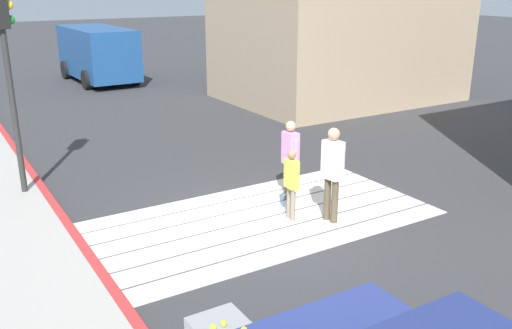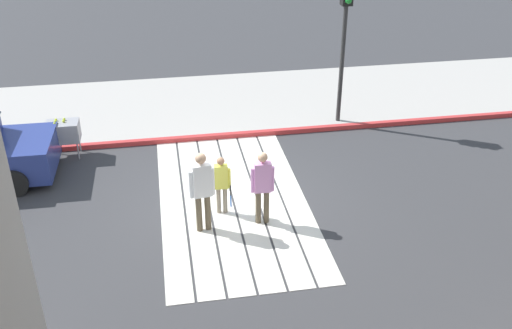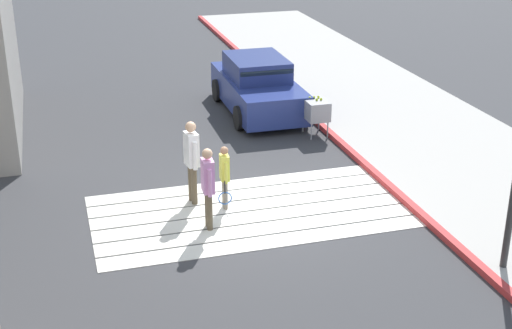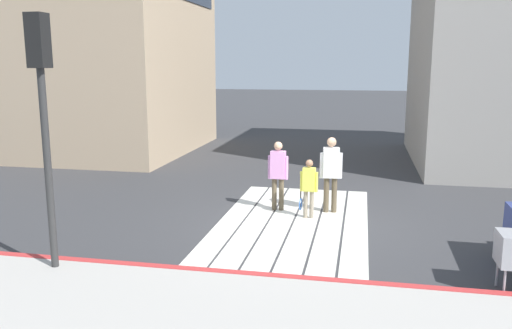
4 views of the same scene
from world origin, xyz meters
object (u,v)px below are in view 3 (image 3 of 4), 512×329
Objects in this scene: pedestrian_adult_lead at (208,183)px; pedestrian_child_with_racket at (225,174)px; car_parked_near_curb at (258,87)px; tennis_ball_cart at (316,109)px; pedestrian_adult_trailing at (192,156)px.

pedestrian_child_with_racket is at bearing -123.43° from pedestrian_adult_lead.
car_parked_near_curb is 3.18× the size of pedestrian_child_with_racket.
car_parked_near_curb is 4.24× the size of tennis_ball_cart.
car_parked_near_curb is at bearing -118.91° from pedestrian_adult_trailing.
pedestrian_adult_trailing is at bearing -38.41° from pedestrian_child_with_racket.
pedestrian_adult_trailing is at bearing 39.04° from tennis_ball_cart.
pedestrian_adult_trailing reaches higher than car_parked_near_curb.
pedestrian_adult_lead is (2.95, 6.70, 0.24)m from car_parked_near_curb.
car_parked_near_curb is at bearing -113.78° from pedestrian_adult_lead.
tennis_ball_cart is 5.05m from pedestrian_adult_trailing.
car_parked_near_curb is 6.40m from pedestrian_child_with_racket.
pedestrian_adult_lead reaches higher than car_parked_near_curb.
pedestrian_adult_lead is at bearing 66.22° from car_parked_near_curb.
car_parked_near_curb is 2.46m from tennis_ball_cart.
pedestrian_child_with_racket is at bearing 47.44° from tennis_ball_cart.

